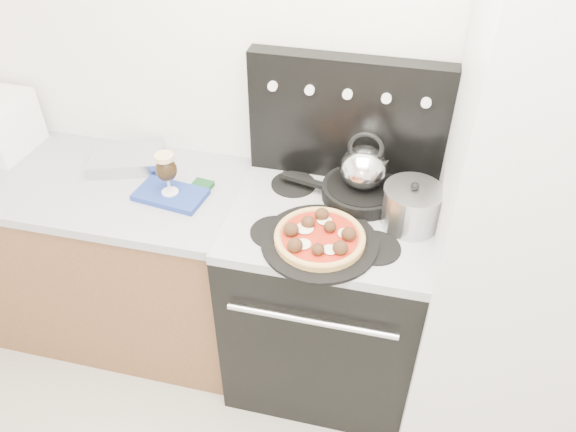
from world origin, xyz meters
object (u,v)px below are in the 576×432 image
(base_cabinet, at_px, (94,258))
(skillet, at_px, (361,191))
(stove_body, at_px, (326,301))
(stock_pot, at_px, (411,208))
(pizza, at_px, (320,236))
(oven_mitt, at_px, (171,195))
(fridge, at_px, (531,241))
(beer_glass, at_px, (167,174))
(pizza_pan, at_px, (320,242))
(tea_kettle, at_px, (364,164))

(base_cabinet, relative_size, skillet, 4.76)
(stove_body, bearing_deg, stock_pot, 1.94)
(pizza, bearing_deg, oven_mitt, 166.15)
(fridge, bearing_deg, beer_glass, 179.61)
(base_cabinet, relative_size, stove_body, 1.65)
(oven_mitt, relative_size, stock_pot, 1.33)
(pizza_pan, xyz_separation_m, pizza, (0.00, 0.00, 0.03))
(oven_mitt, height_order, pizza_pan, pizza_pan)
(pizza_pan, bearing_deg, pizza, 0.00)
(tea_kettle, bearing_deg, oven_mitt, -179.60)
(beer_glass, relative_size, pizza_pan, 0.43)
(pizza, distance_m, skillet, 0.32)
(skillet, bearing_deg, base_cabinet, -174.94)
(oven_mitt, xyz_separation_m, tea_kettle, (0.73, 0.15, 0.16))
(pizza, relative_size, tea_kettle, 1.62)
(base_cabinet, xyz_separation_m, tea_kettle, (1.20, 0.11, 0.64))
(pizza_pan, xyz_separation_m, skillet, (0.11, 0.30, 0.02))
(pizza, height_order, skillet, pizza)
(pizza_pan, xyz_separation_m, tea_kettle, (0.11, 0.30, 0.15))
(beer_glass, bearing_deg, skillet, 11.37)
(base_cabinet, relative_size, fridge, 0.76)
(oven_mitt, xyz_separation_m, stock_pot, (0.92, 0.03, 0.08))
(oven_mitt, xyz_separation_m, pizza_pan, (0.63, -0.15, 0.02))
(stove_body, bearing_deg, base_cabinet, 178.70)
(fridge, relative_size, tea_kettle, 9.66)
(fridge, bearing_deg, stock_pot, 175.24)
(base_cabinet, distance_m, pizza_pan, 1.22)
(base_cabinet, xyz_separation_m, beer_glass, (0.47, -0.04, 0.58))
(stock_pot, bearing_deg, beer_glass, -178.41)
(oven_mitt, bearing_deg, beer_glass, 0.00)
(stove_body, xyz_separation_m, pizza, (-0.01, -0.17, 0.52))
(tea_kettle, distance_m, stock_pot, 0.24)
(fridge, xyz_separation_m, tea_kettle, (-0.61, 0.16, 0.12))
(base_cabinet, distance_m, pizza, 1.23)
(fridge, relative_size, pizza_pan, 4.59)
(beer_glass, distance_m, stock_pot, 0.92)
(base_cabinet, height_order, skillet, skillet)
(tea_kettle, bearing_deg, stock_pot, -43.33)
(beer_glass, bearing_deg, oven_mitt, 0.00)
(base_cabinet, distance_m, tea_kettle, 1.36)
(beer_glass, distance_m, skillet, 0.75)
(fridge, distance_m, beer_glass, 1.34)
(stove_body, height_order, oven_mitt, oven_mitt)
(skillet, relative_size, stock_pot, 1.49)
(stove_body, distance_m, beer_glass, 0.86)
(pizza, bearing_deg, base_cabinet, 169.87)
(base_cabinet, height_order, stock_pot, stock_pot)
(stock_pot, bearing_deg, pizza, -148.84)
(oven_mitt, distance_m, pizza, 0.65)
(pizza, distance_m, tea_kettle, 0.34)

